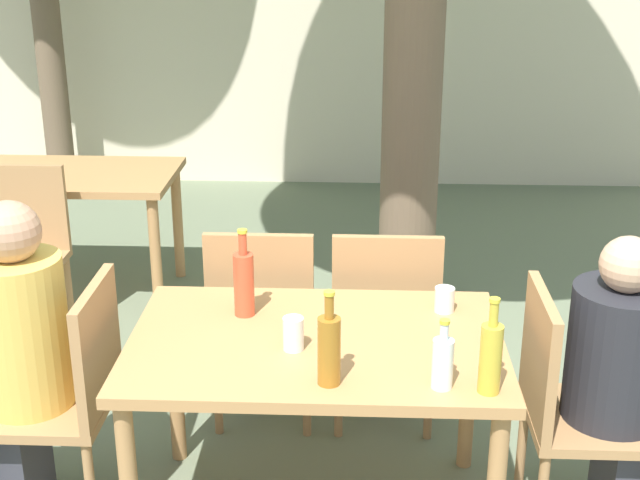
{
  "coord_description": "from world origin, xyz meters",
  "views": [
    {
      "loc": [
        0.14,
        -2.73,
        2.12
      ],
      "look_at": [
        0.0,
        0.3,
        0.99
      ],
      "focal_mm": 50.0,
      "sensor_mm": 36.0,
      "label": 1
    }
  ],
  "objects_px": {
    "patio_chair_4": "(20,246)",
    "person_seated_1": "(638,408)",
    "amber_bottle_0": "(329,348)",
    "water_bottle_1": "(443,362)",
    "dining_table_back": "(56,189)",
    "patio_chair_0": "(70,389)",
    "patio_chair_1": "(568,400)",
    "drinking_glass_1": "(444,300)",
    "oil_cruet_3": "(491,356)",
    "drinking_glass_0": "(293,334)",
    "dining_table_front": "(316,362)",
    "soda_bottle_2": "(244,282)",
    "patio_chair_3": "(385,315)",
    "patio_chair_2": "(263,313)",
    "person_seated_0": "(4,382)"
  },
  "relations": [
    {
      "from": "patio_chair_4",
      "to": "person_seated_1",
      "type": "bearing_deg",
      "value": -27.46
    },
    {
      "from": "amber_bottle_0",
      "to": "water_bottle_1",
      "type": "xyz_separation_m",
      "value": [
        0.35,
        -0.01,
        -0.03
      ]
    },
    {
      "from": "dining_table_back",
      "to": "patio_chair_0",
      "type": "height_order",
      "value": "patio_chair_0"
    },
    {
      "from": "patio_chair_1",
      "to": "drinking_glass_1",
      "type": "distance_m",
      "value": 0.55
    },
    {
      "from": "patio_chair_1",
      "to": "water_bottle_1",
      "type": "distance_m",
      "value": 0.64
    },
    {
      "from": "oil_cruet_3",
      "to": "drinking_glass_0",
      "type": "bearing_deg",
      "value": 157.7
    },
    {
      "from": "water_bottle_1",
      "to": "drinking_glass_0",
      "type": "bearing_deg",
      "value": 153.96
    },
    {
      "from": "dining_table_front",
      "to": "dining_table_back",
      "type": "bearing_deg",
      "value": 128.23
    },
    {
      "from": "dining_table_back",
      "to": "soda_bottle_2",
      "type": "distance_m",
      "value": 2.24
    },
    {
      "from": "dining_table_front",
      "to": "dining_table_back",
      "type": "distance_m",
      "value": 2.53
    },
    {
      "from": "patio_chair_3",
      "to": "person_seated_1",
      "type": "relative_size",
      "value": 0.81
    },
    {
      "from": "drinking_glass_0",
      "to": "drinking_glass_1",
      "type": "height_order",
      "value": "drinking_glass_0"
    },
    {
      "from": "patio_chair_0",
      "to": "patio_chair_3",
      "type": "relative_size",
      "value": 1.0
    },
    {
      "from": "dining_table_front",
      "to": "drinking_glass_1",
      "type": "distance_m",
      "value": 0.54
    },
    {
      "from": "patio_chair_2",
      "to": "soda_bottle_2",
      "type": "height_order",
      "value": "soda_bottle_2"
    },
    {
      "from": "drinking_glass_0",
      "to": "patio_chair_2",
      "type": "bearing_deg",
      "value": 104.1
    },
    {
      "from": "patio_chair_0",
      "to": "person_seated_0",
      "type": "xyz_separation_m",
      "value": [
        -0.24,
        -0.0,
        0.02
      ]
    },
    {
      "from": "patio_chair_0",
      "to": "drinking_glass_1",
      "type": "xyz_separation_m",
      "value": [
        1.33,
        0.25,
        0.26
      ]
    },
    {
      "from": "patio_chair_4",
      "to": "person_seated_0",
      "type": "distance_m",
      "value": 1.47
    },
    {
      "from": "soda_bottle_2",
      "to": "drinking_glass_0",
      "type": "bearing_deg",
      "value": -53.34
    },
    {
      "from": "dining_table_front",
      "to": "person_seated_1",
      "type": "height_order",
      "value": "person_seated_1"
    },
    {
      "from": "dining_table_back",
      "to": "drinking_glass_0",
      "type": "relative_size",
      "value": 11.82
    },
    {
      "from": "drinking_glass_1",
      "to": "water_bottle_1",
      "type": "bearing_deg",
      "value": -95.62
    },
    {
      "from": "patio_chair_2",
      "to": "drinking_glass_0",
      "type": "distance_m",
      "value": 0.81
    },
    {
      "from": "patio_chair_0",
      "to": "amber_bottle_0",
      "type": "relative_size",
      "value": 2.95
    },
    {
      "from": "drinking_glass_1",
      "to": "person_seated_1",
      "type": "bearing_deg",
      "value": -20.42
    },
    {
      "from": "patio_chair_1",
      "to": "amber_bottle_0",
      "type": "height_order",
      "value": "amber_bottle_0"
    },
    {
      "from": "patio_chair_2",
      "to": "water_bottle_1",
      "type": "height_order",
      "value": "water_bottle_1"
    },
    {
      "from": "patio_chair_1",
      "to": "oil_cruet_3",
      "type": "relative_size",
      "value": 2.95
    },
    {
      "from": "dining_table_back",
      "to": "patio_chair_1",
      "type": "xyz_separation_m",
      "value": [
        2.44,
        -1.99,
        -0.12
      ]
    },
    {
      "from": "person_seated_1",
      "to": "oil_cruet_3",
      "type": "relative_size",
      "value": 3.63
    },
    {
      "from": "dining_table_front",
      "to": "dining_table_back",
      "type": "height_order",
      "value": "same"
    },
    {
      "from": "patio_chair_3",
      "to": "water_bottle_1",
      "type": "bearing_deg",
      "value": 98.5
    },
    {
      "from": "dining_table_front",
      "to": "amber_bottle_0",
      "type": "height_order",
      "value": "amber_bottle_0"
    },
    {
      "from": "patio_chair_1",
      "to": "soda_bottle_2",
      "type": "xyz_separation_m",
      "value": [
        -1.14,
        0.19,
        0.34
      ]
    },
    {
      "from": "dining_table_back",
      "to": "person_seated_0",
      "type": "xyz_separation_m",
      "value": [
        0.46,
        -1.99,
        -0.1
      ]
    },
    {
      "from": "dining_table_front",
      "to": "patio_chair_1",
      "type": "relative_size",
      "value": 1.4
    },
    {
      "from": "patio_chair_3",
      "to": "person_seated_0",
      "type": "height_order",
      "value": "person_seated_0"
    },
    {
      "from": "patio_chair_1",
      "to": "drinking_glass_0",
      "type": "distance_m",
      "value": 0.99
    },
    {
      "from": "dining_table_back",
      "to": "drinking_glass_0",
      "type": "xyz_separation_m",
      "value": [
        1.5,
        -2.07,
        0.15
      ]
    },
    {
      "from": "dining_table_back",
      "to": "person_seated_0",
      "type": "height_order",
      "value": "person_seated_0"
    },
    {
      "from": "person_seated_0",
      "to": "person_seated_1",
      "type": "distance_m",
      "value": 2.23
    },
    {
      "from": "dining_table_back",
      "to": "person_seated_1",
      "type": "bearing_deg",
      "value": -36.54
    },
    {
      "from": "drinking_glass_0",
      "to": "oil_cruet_3",
      "type": "bearing_deg",
      "value": -22.3
    },
    {
      "from": "water_bottle_1",
      "to": "oil_cruet_3",
      "type": "bearing_deg",
      "value": -8.3
    },
    {
      "from": "patio_chair_2",
      "to": "patio_chair_4",
      "type": "distance_m",
      "value": 1.5
    },
    {
      "from": "dining_table_front",
      "to": "patio_chair_2",
      "type": "xyz_separation_m",
      "value": [
        -0.26,
        0.66,
        -0.13
      ]
    },
    {
      "from": "patio_chair_1",
      "to": "dining_table_front",
      "type": "bearing_deg",
      "value": 90.0
    },
    {
      "from": "patio_chair_4",
      "to": "person_seated_1",
      "type": "relative_size",
      "value": 0.81
    },
    {
      "from": "amber_bottle_0",
      "to": "patio_chair_1",
      "type": "bearing_deg",
      "value": 20.18
    }
  ]
}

